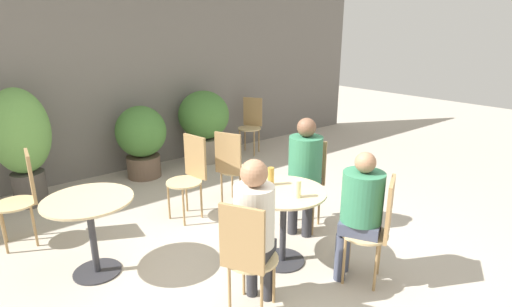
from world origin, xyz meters
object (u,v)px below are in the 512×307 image
object	(u,v)px
bistro_chair_5	(24,191)
bistro_chair_6	(251,121)
bistro_chair_3	(190,170)
bistro_chair_1	(377,223)
bistro_chair_4	(232,163)
potted_plant_2	(204,120)
seated_person_1	(360,206)
potted_plant_1	(141,137)
beer_glass_0	(271,176)
bistro_chair_0	(247,251)
bistro_chair_2	(308,177)
cafe_table_near	(283,208)
beer_glass_1	(298,189)
seated_person_2	(305,166)
cafe_table_far	(90,217)
seated_person_0	(255,221)
potted_plant_0	(21,138)

from	to	relation	value
bistro_chair_5	bistro_chair_6	world-z (taller)	same
bistro_chair_3	bistro_chair_1	bearing A→B (deg)	4.29
bistro_chair_4	potted_plant_2	bearing A→B (deg)	-46.21
seated_person_1	potted_plant_1	distance (m)	3.57
beer_glass_0	bistro_chair_0	bearing A→B (deg)	-141.46
bistro_chair_4	seated_person_1	bearing A→B (deg)	154.79
bistro_chair_2	bistro_chair_0	bearing A→B (deg)	-90.00
bistro_chair_1	seated_person_1	xyz separation A→B (m)	(-0.07, 0.14, 0.13)
cafe_table_near	beer_glass_0	xyz separation A→B (m)	(-0.00, 0.18, 0.26)
bistro_chair_0	beer_glass_1	xyz separation A→B (m)	(0.72, 0.22, 0.24)
beer_glass_0	potted_plant_1	world-z (taller)	potted_plant_1
seated_person_1	potted_plant_2	world-z (taller)	same
bistro_chair_2	seated_person_2	bearing A→B (deg)	-90.00
bistro_chair_1	bistro_chair_4	xyz separation A→B (m)	(-0.06, 2.01, 0.00)
potted_plant_2	bistro_chair_5	bearing A→B (deg)	-158.01
seated_person_2	bistro_chair_2	bearing A→B (deg)	90.00
bistro_chair_0	beer_glass_0	distance (m)	0.95
cafe_table_far	beer_glass_1	size ratio (longest dim) A/B	4.84
bistro_chair_0	bistro_chair_4	world-z (taller)	same
bistro_chair_0	bistro_chair_6	size ratio (longest dim) A/B	1.00
seated_person_0	potted_plant_2	bearing A→B (deg)	-54.39
bistro_chair_1	seated_person_0	bearing A→B (deg)	-50.78
cafe_table_near	bistro_chair_6	xyz separation A→B (m)	(1.93, 2.94, 0.01)
bistro_chair_2	bistro_chair_4	bearing A→B (deg)	174.79
bistro_chair_6	beer_glass_0	bearing A→B (deg)	-67.91
bistro_chair_4	seated_person_0	bearing A→B (deg)	125.31
bistro_chair_4	seated_person_1	world-z (taller)	seated_person_1
cafe_table_near	beer_glass_1	distance (m)	0.31
bistro_chair_5	cafe_table_far	bearing A→B (deg)	25.46
bistro_chair_4	seated_person_2	world-z (taller)	seated_person_2
seated_person_2	beer_glass_0	size ratio (longest dim) A/B	7.38
cafe_table_near	seated_person_0	distance (m)	0.70
cafe_table_near	bistro_chair_2	xyz separation A→B (m)	(0.72, 0.40, 0.01)
seated_person_0	potted_plant_0	xyz separation A→B (m)	(-0.99, 3.25, 0.12)
bistro_chair_1	bistro_chair_2	size ratio (longest dim) A/B	1.00
bistro_chair_0	seated_person_2	bearing A→B (deg)	-90.00
cafe_table_far	bistro_chair_5	distance (m)	1.03
seated_person_1	beer_glass_1	xyz separation A→B (m)	(-0.33, 0.41, 0.11)
bistro_chair_1	bistro_chair_2	xyz separation A→B (m)	(0.33, 1.12, 0.00)
bistro_chair_1	potted_plant_2	distance (m)	3.79
bistro_chair_3	beer_glass_0	size ratio (longest dim) A/B	5.66
seated_person_2	potted_plant_0	xyz separation A→B (m)	(-2.17, 2.61, 0.12)
cafe_table_far	seated_person_0	distance (m)	1.50
seated_person_1	potted_plant_0	size ratio (longest dim) A/B	0.80
cafe_table_near	beer_glass_1	bearing A→B (deg)	-92.31
cafe_table_near	seated_person_0	size ratio (longest dim) A/B	0.63
bistro_chair_4	cafe_table_near	bearing A→B (deg)	140.59
seated_person_0	bistro_chair_0	bearing A→B (deg)	90.00
cafe_table_near	seated_person_2	world-z (taller)	seated_person_2
beer_glass_1	potted_plant_1	bearing A→B (deg)	91.28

